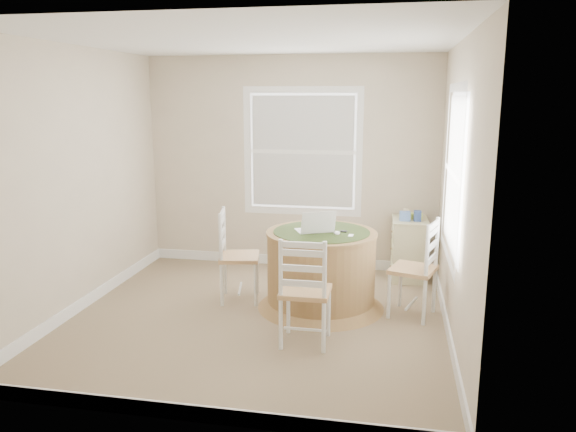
% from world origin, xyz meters
% --- Properties ---
extents(room, '(3.64, 3.64, 2.64)m').
position_xyz_m(room, '(0.17, 0.16, 1.30)').
color(room, '#8D7659').
rests_on(room, ground).
extents(round_table, '(1.29, 1.29, 0.80)m').
position_xyz_m(round_table, '(0.57, 0.42, 0.43)').
color(round_table, '#906540').
rests_on(round_table, ground).
extents(chair_left, '(0.48, 0.49, 0.95)m').
position_xyz_m(chair_left, '(-0.30, 0.47, 0.47)').
color(chair_left, white).
rests_on(chair_left, ground).
extents(chair_near, '(0.42, 0.40, 0.95)m').
position_xyz_m(chair_near, '(0.55, -0.45, 0.47)').
color(chair_near, white).
rests_on(chair_near, ground).
extents(chair_right, '(0.51, 0.52, 0.95)m').
position_xyz_m(chair_right, '(1.48, 0.37, 0.47)').
color(chair_right, white).
rests_on(chair_right, ground).
extents(laptop, '(0.44, 0.42, 0.24)m').
position_xyz_m(laptop, '(0.51, 0.40, 0.83)').
color(laptop, white).
rests_on(laptop, round_table).
extents(mouse, '(0.07, 0.10, 0.03)m').
position_xyz_m(mouse, '(0.73, 0.36, 0.80)').
color(mouse, white).
rests_on(mouse, round_table).
extents(phone, '(0.05, 0.09, 0.02)m').
position_xyz_m(phone, '(0.87, 0.30, 0.79)').
color(phone, '#B7BABF').
rests_on(phone, round_table).
extents(keys, '(0.06, 0.05, 0.02)m').
position_xyz_m(keys, '(0.79, 0.43, 0.80)').
color(keys, black).
rests_on(keys, round_table).
extents(corner_chest, '(0.43, 0.56, 0.72)m').
position_xyz_m(corner_chest, '(1.46, 1.52, 0.36)').
color(corner_chest, beige).
rests_on(corner_chest, ground).
extents(tissue_box, '(0.12, 0.12, 0.10)m').
position_xyz_m(tissue_box, '(1.40, 1.43, 0.77)').
color(tissue_box, '#5B84D1').
rests_on(tissue_box, corner_chest).
extents(box_yellow, '(0.15, 0.11, 0.06)m').
position_xyz_m(box_yellow, '(1.52, 1.55, 0.75)').
color(box_yellow, '#C4D54B').
rests_on(box_yellow, corner_chest).
extents(box_blue, '(0.08, 0.08, 0.12)m').
position_xyz_m(box_blue, '(1.53, 1.42, 0.78)').
color(box_blue, '#2F498E').
rests_on(box_blue, corner_chest).
extents(cup_cream, '(0.07, 0.07, 0.09)m').
position_xyz_m(cup_cream, '(1.42, 1.65, 0.77)').
color(cup_cream, beige).
rests_on(cup_cream, corner_chest).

